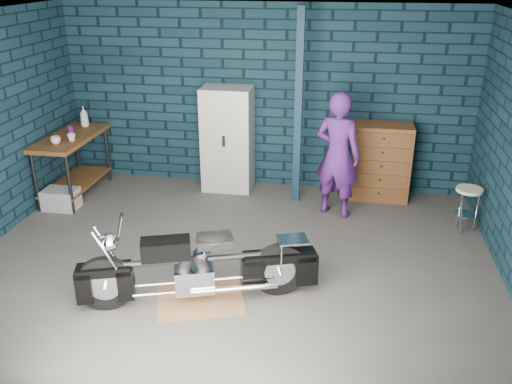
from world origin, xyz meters
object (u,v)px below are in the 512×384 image
shop_stool (466,210)px  tool_chest (380,162)px  person (338,155)px  storage_bin (61,199)px  workbench (74,166)px  locker (228,139)px  motorcycle (199,262)px

shop_stool → tool_chest: bearing=138.8°
person → storage_bin: 3.88m
workbench → person: 3.82m
tool_chest → shop_stool: tool_chest is taller
storage_bin → tool_chest: bearing=14.4°
person → storage_bin: size_ratio=3.68×
storage_bin → locker: size_ratio=0.30×
shop_stool → storage_bin: bearing=-177.8°
motorcycle → storage_bin: motorcycle is taller
workbench → storage_bin: bearing=-87.7°
storage_bin → motorcycle: bearing=-36.5°
locker → person: bearing=-21.9°
person → locker: size_ratio=1.09×
locker → tool_chest: bearing=0.0°
locker → shop_stool: size_ratio=2.60×
workbench → person: person is taller
tool_chest → workbench: bearing=-171.9°
storage_bin → tool_chest: tool_chest is taller
locker → motorcycle: bearing=-83.3°
motorcycle → person: person is taller
locker → tool_chest: (2.24, 0.00, -0.22)m
person → shop_stool: 1.77m
locker → tool_chest: locker is taller
locker → workbench: bearing=-163.8°
person → shop_stool: (1.66, -0.26, -0.55)m
shop_stool → locker: bearing=164.4°
motorcycle → locker: (-0.35, 2.98, 0.32)m
storage_bin → locker: 2.51m
workbench → storage_bin: workbench is taller
motorcycle → storage_bin: 3.13m
motorcycle → locker: size_ratio=1.32×
workbench → storage_bin: size_ratio=3.03×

